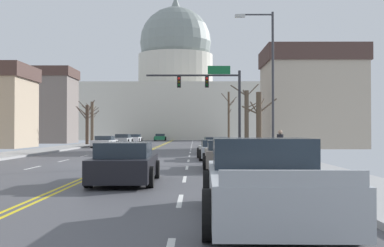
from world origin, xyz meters
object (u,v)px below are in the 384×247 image
sedan_near_02 (227,155)px  sedan_oncoming_03 (160,137)px  sedan_near_00 (216,146)px  sedan_near_03 (125,164)px  pickup_truck_near_04 (265,183)px  sedan_oncoming_00 (105,142)px  sedan_oncoming_01 (123,139)px  sedan_oncoming_02 (134,138)px  signal_gantry (213,90)px  pedestrian_00 (280,144)px  bicycle_parked (269,154)px  street_lamp_right (268,72)px  sedan_near_01 (215,150)px

sedan_near_02 → sedan_oncoming_03: (-7.29, 61.89, -0.06)m
sedan_near_00 → sedan_near_03: bearing=-100.6°
pickup_truck_near_04 → sedan_near_00: bearing=89.6°
sedan_oncoming_00 → sedan_oncoming_01: sedan_oncoming_01 is taller
sedan_oncoming_02 → signal_gantry: bearing=-71.3°
pedestrian_00 → sedan_near_00: bearing=105.0°
pedestrian_00 → sedan_oncoming_01: bearing=110.1°
sedan_oncoming_01 → bicycle_parked: size_ratio=2.65×
signal_gantry → sedan_near_00: size_ratio=1.83×
street_lamp_right → sedan_oncoming_00: (-13.23, 22.36, -4.40)m
signal_gantry → pickup_truck_near_04: size_ratio=1.39×
sedan_near_03 → sedan_oncoming_03: 67.71m
sedan_near_03 → sedan_oncoming_00: bearing=101.6°
sedan_oncoming_01 → sedan_oncoming_02: bearing=88.1°
sedan_oncoming_02 → bicycle_parked: sedan_oncoming_02 is taller
sedan_oncoming_00 → pickup_truck_near_04: bearing=-75.4°
sedan_near_02 → pedestrian_00: pedestrian_00 is taller
sedan_oncoming_02 → pedestrian_00: 48.28m
pickup_truck_near_04 → pedestrian_00: bearing=79.1°
signal_gantry → sedan_near_02: size_ratio=1.84×
sedan_near_00 → pedestrian_00: pedestrian_00 is taller
sedan_near_00 → pedestrian_00: bearing=-75.0°
sedan_near_00 → pickup_truck_near_04: (-0.19, -26.65, 0.11)m
pickup_truck_near_04 → sedan_oncoming_01: bearing=101.2°
sedan_oncoming_02 → sedan_near_03: bearing=-83.2°
signal_gantry → sedan_near_03: signal_gantry is taller
pickup_truck_near_04 → sedan_oncoming_01: 54.06m
signal_gantry → street_lamp_right: size_ratio=0.97×
sedan_oncoming_00 → sedan_near_03: bearing=-78.4°
sedan_oncoming_03 → sedan_oncoming_00: bearing=-95.5°
street_lamp_right → bicycle_parked: (-0.24, -1.82, -4.45)m
sedan_oncoming_01 → pedestrian_00: (13.58, -37.10, 0.42)m
sedan_near_02 → pedestrian_00: size_ratio=2.73×
sedan_oncoming_01 → sedan_near_03: bearing=-81.5°
sedan_near_02 → sedan_oncoming_02: bearing=101.6°
pickup_truck_near_04 → sedan_near_02: bearing=89.7°
sedan_oncoming_00 → pedestrian_00: pedestrian_00 is taller
sedan_near_02 → sedan_oncoming_01: 42.16m
sedan_near_02 → sedan_oncoming_02: size_ratio=0.95×
sedan_oncoming_00 → sedan_near_00: bearing=-51.9°
sedan_oncoming_03 → signal_gantry: bearing=-80.1°
sedan_oncoming_02 → sedan_oncoming_03: 12.13m
sedan_oncoming_01 → sedan_oncoming_03: bearing=81.1°
sedan_near_01 → sedan_oncoming_02: bearing=103.2°
street_lamp_right → pickup_truck_near_04: (-2.74, -17.88, -4.24)m
sedan_oncoming_00 → bicycle_parked: (12.99, -24.18, -0.05)m
sedan_near_01 → pickup_truck_near_04: bearing=-89.6°
street_lamp_right → sedan_oncoming_01: size_ratio=1.74×
sedan_oncoming_00 → sedan_near_01: bearing=-63.5°
street_lamp_right → pickup_truck_near_04: size_ratio=1.43×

